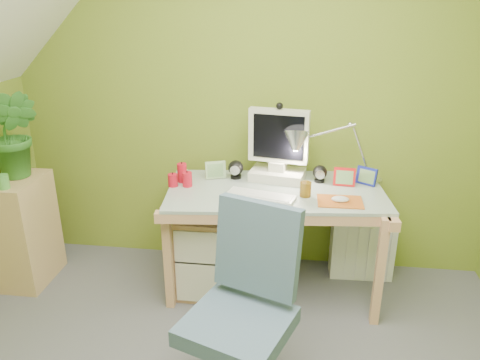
# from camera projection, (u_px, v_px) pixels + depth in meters

# --- Properties ---
(wall_back) EXTENTS (3.20, 0.01, 2.40)m
(wall_back) POSITION_uv_depth(u_px,v_px,m) (252.00, 97.00, 3.06)
(wall_back) COLOR olive
(wall_back) RESTS_ON floor
(desk) EXTENTS (1.38, 0.79, 0.71)m
(desk) POSITION_uv_depth(u_px,v_px,m) (274.00, 240.00, 3.01)
(desk) COLOR tan
(desk) RESTS_ON floor
(monitor) EXTENTS (0.39, 0.26, 0.49)m
(monitor) POSITION_uv_depth(u_px,v_px,m) (278.00, 143.00, 2.95)
(monitor) COLOR silver
(monitor) RESTS_ON desk
(speaker_left) EXTENTS (0.11, 0.11, 0.12)m
(speaker_left) POSITION_uv_depth(u_px,v_px,m) (236.00, 169.00, 3.03)
(speaker_left) COLOR black
(speaker_left) RESTS_ON desk
(speaker_right) EXTENTS (0.11, 0.11, 0.11)m
(speaker_right) POSITION_uv_depth(u_px,v_px,m) (320.00, 174.00, 2.97)
(speaker_right) COLOR black
(speaker_right) RESTS_ON desk
(keyboard) EXTENTS (0.42, 0.22, 0.02)m
(keyboard) POSITION_uv_depth(u_px,v_px,m) (261.00, 196.00, 2.75)
(keyboard) COLOR white
(keyboard) RESTS_ON desk
(mousepad) EXTENTS (0.26, 0.19, 0.01)m
(mousepad) POSITION_uv_depth(u_px,v_px,m) (340.00, 201.00, 2.70)
(mousepad) COLOR #B5571C
(mousepad) RESTS_ON desk
(mouse) EXTENTS (0.11, 0.08, 0.03)m
(mouse) POSITION_uv_depth(u_px,v_px,m) (340.00, 199.00, 2.69)
(mouse) COLOR silver
(mouse) RESTS_ON mousepad
(amber_tumbler) EXTENTS (0.08, 0.08, 0.09)m
(amber_tumbler) POSITION_uv_depth(u_px,v_px,m) (305.00, 189.00, 2.76)
(amber_tumbler) COLOR #906415
(amber_tumbler) RESTS_ON desk
(candle_cluster) EXTENTS (0.19, 0.17, 0.12)m
(candle_cluster) POSITION_uv_depth(u_px,v_px,m) (181.00, 175.00, 2.93)
(candle_cluster) COLOR red
(candle_cluster) RESTS_ON desk
(photo_frame_red) EXTENTS (0.13, 0.03, 0.11)m
(photo_frame_red) POSITION_uv_depth(u_px,v_px,m) (344.00, 177.00, 2.91)
(photo_frame_red) COLOR red
(photo_frame_red) RESTS_ON desk
(photo_frame_blue) EXTENTS (0.12, 0.08, 0.11)m
(photo_frame_blue) POSITION_uv_depth(u_px,v_px,m) (367.00, 176.00, 2.93)
(photo_frame_blue) COLOR #151F96
(photo_frame_blue) RESTS_ON desk
(photo_frame_green) EXTENTS (0.13, 0.06, 0.11)m
(photo_frame_green) POSITION_uv_depth(u_px,v_px,m) (216.00, 170.00, 3.03)
(photo_frame_green) COLOR #99BC81
(photo_frame_green) RESTS_ON desk
(desk_lamp) EXTENTS (0.57, 0.30, 0.58)m
(desk_lamp) POSITION_uv_depth(u_px,v_px,m) (352.00, 139.00, 2.88)
(desk_lamp) COLOR #ADADB1
(desk_lamp) RESTS_ON desk
(side_ledge) EXTENTS (0.27, 0.42, 0.73)m
(side_ledge) POSITION_uv_depth(u_px,v_px,m) (25.00, 231.00, 3.09)
(side_ledge) COLOR tan
(side_ledge) RESTS_ON floor
(potted_plant) EXTENTS (0.32, 0.27, 0.56)m
(potted_plant) POSITION_uv_depth(u_px,v_px,m) (14.00, 134.00, 2.90)
(potted_plant) COLOR #2F6E24
(potted_plant) RESTS_ON side_ledge
(green_cup) EXTENTS (0.08, 0.08, 0.09)m
(green_cup) POSITION_uv_depth(u_px,v_px,m) (3.00, 182.00, 2.80)
(green_cup) COLOR #51A042
(green_cup) RESTS_ON side_ledge
(task_chair) EXTENTS (0.65, 0.65, 0.91)m
(task_chair) POSITION_uv_depth(u_px,v_px,m) (237.00, 324.00, 2.09)
(task_chair) COLOR #42596D
(task_chair) RESTS_ON floor
(radiator) EXTENTS (0.42, 0.18, 0.42)m
(radiator) POSITION_uv_depth(u_px,v_px,m) (362.00, 248.00, 3.20)
(radiator) COLOR white
(radiator) RESTS_ON floor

